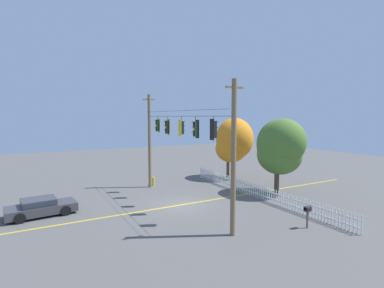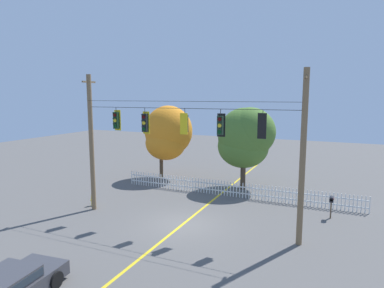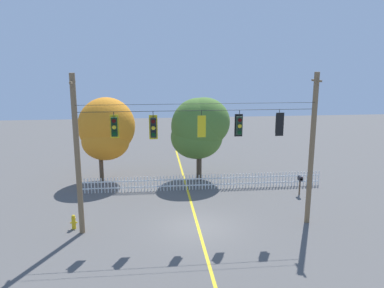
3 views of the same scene
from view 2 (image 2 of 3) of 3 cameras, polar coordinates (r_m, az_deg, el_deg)
ground at (r=19.30m, az=-1.58°, el=-13.45°), size 80.00×80.00×0.00m
lane_centerline_stripe at (r=19.30m, az=-1.58°, el=-13.44°), size 0.16×36.00×0.01m
signal_support_span at (r=18.17m, az=-1.63°, el=-0.82°), size 12.72×1.10×8.39m
traffic_signal_southbound_primary at (r=20.24m, az=-12.70°, el=3.94°), size 0.43×0.38×1.37m
traffic_signal_northbound_secondary at (r=19.14m, az=-7.95°, el=3.60°), size 0.43×0.38×1.47m
traffic_signal_eastbound_side at (r=17.93m, az=-1.23°, el=3.49°), size 0.43×0.38×1.37m
traffic_signal_westbound_side at (r=17.19m, az=4.85°, el=3.19°), size 0.43×0.38×1.43m
traffic_signal_northbound_primary at (r=16.59m, az=11.86°, el=3.05°), size 0.43×0.38×1.39m
white_picket_fence at (r=24.20m, az=7.05°, el=-7.63°), size 17.21×0.06×1.08m
autumn_maple_near_fence at (r=28.80m, az=-4.19°, el=1.59°), size 4.22×3.75×6.30m
autumn_maple_mid at (r=25.86m, az=9.06°, el=1.06°), size 4.44×3.54×6.27m
parked_car at (r=14.03m, az=-28.96°, el=-20.55°), size 2.32×4.33×1.15m
fire_hydrant at (r=23.13m, az=-16.46°, el=-9.05°), size 0.38×0.22×0.80m
roadside_mailbox at (r=21.42m, az=22.55°, el=-8.85°), size 0.25×0.44×1.32m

